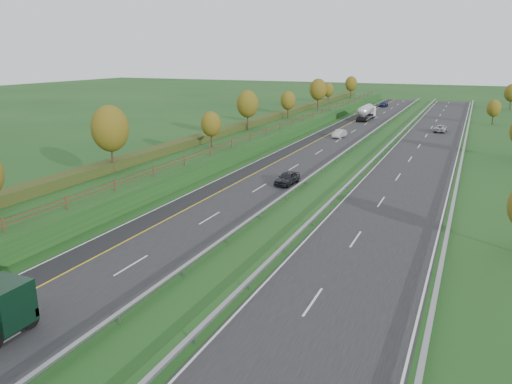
% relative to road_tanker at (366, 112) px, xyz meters
% --- Properties ---
extents(ground, '(400.00, 400.00, 0.00)m').
position_rel_road_tanker_xyz_m(ground, '(8.25, -47.46, -1.86)').
color(ground, '#184217').
rests_on(ground, ground).
extents(near_carriageway, '(10.50, 200.00, 0.04)m').
position_rel_road_tanker_xyz_m(near_carriageway, '(0.25, -42.46, -1.84)').
color(near_carriageway, black).
rests_on(near_carriageway, ground).
extents(far_carriageway, '(10.50, 200.00, 0.04)m').
position_rel_road_tanker_xyz_m(far_carriageway, '(16.75, -42.46, -1.84)').
color(far_carriageway, black).
rests_on(far_carriageway, ground).
extents(hard_shoulder, '(3.00, 200.00, 0.04)m').
position_rel_road_tanker_xyz_m(hard_shoulder, '(-3.50, -42.46, -1.84)').
color(hard_shoulder, black).
rests_on(hard_shoulder, ground).
extents(lane_markings, '(26.75, 200.00, 0.01)m').
position_rel_road_tanker_xyz_m(lane_markings, '(6.66, -42.58, -1.81)').
color(lane_markings, silver).
rests_on(lane_markings, near_carriageway).
extents(embankment_left, '(12.00, 200.00, 2.00)m').
position_rel_road_tanker_xyz_m(embankment_left, '(-12.75, -42.46, -0.86)').
color(embankment_left, '#184217').
rests_on(embankment_left, ground).
extents(hedge_left, '(2.20, 180.00, 1.10)m').
position_rel_road_tanker_xyz_m(hedge_left, '(-14.75, -42.46, 0.69)').
color(hedge_left, '#2C3D18').
rests_on(hedge_left, embankment_left).
extents(fence_left, '(0.12, 189.06, 1.20)m').
position_rel_road_tanker_xyz_m(fence_left, '(-8.25, -42.88, 0.87)').
color(fence_left, '#422B19').
rests_on(fence_left, embankment_left).
extents(median_barrier_near, '(0.32, 200.00, 0.71)m').
position_rel_road_tanker_xyz_m(median_barrier_near, '(5.95, -42.46, -1.25)').
color(median_barrier_near, gray).
rests_on(median_barrier_near, ground).
extents(median_barrier_far, '(0.32, 200.00, 0.71)m').
position_rel_road_tanker_xyz_m(median_barrier_far, '(11.05, -42.46, -1.25)').
color(median_barrier_far, gray).
rests_on(median_barrier_far, ground).
extents(outer_barrier_far, '(0.32, 200.00, 0.71)m').
position_rel_road_tanker_xyz_m(outer_barrier_far, '(22.55, -42.46, -1.25)').
color(outer_barrier_far, gray).
rests_on(outer_barrier_far, ground).
extents(trees_left, '(6.64, 164.30, 7.66)m').
position_rel_road_tanker_xyz_m(trees_left, '(-12.39, -45.83, 4.51)').
color(trees_left, '#2D2116').
rests_on(trees_left, embankment_left).
extents(road_tanker, '(2.40, 11.22, 3.46)m').
position_rel_road_tanker_xyz_m(road_tanker, '(0.00, 0.00, 0.00)').
color(road_tanker, silver).
rests_on(road_tanker, near_carriageway).
extents(car_dark_near, '(2.17, 4.61, 1.53)m').
position_rel_road_tanker_xyz_m(car_dark_near, '(3.85, -64.51, -1.06)').
color(car_dark_near, black).
rests_on(car_dark_near, near_carriageway).
extents(car_silver_mid, '(1.95, 4.49, 1.44)m').
position_rel_road_tanker_xyz_m(car_silver_mid, '(0.85, -28.23, -1.10)').
color(car_silver_mid, '#AFB0B4').
rests_on(car_silver_mid, near_carriageway).
extents(car_small_far, '(2.30, 4.81, 1.35)m').
position_rel_road_tanker_xyz_m(car_small_far, '(-1.35, 31.39, -1.15)').
color(car_small_far, '#121C3B').
rests_on(car_small_far, near_carriageway).
extents(car_oncoming, '(2.50, 5.08, 1.39)m').
position_rel_road_tanker_xyz_m(car_oncoming, '(17.57, -13.28, -1.13)').
color(car_oncoming, '#A8A7AC').
rests_on(car_oncoming, far_carriageway).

